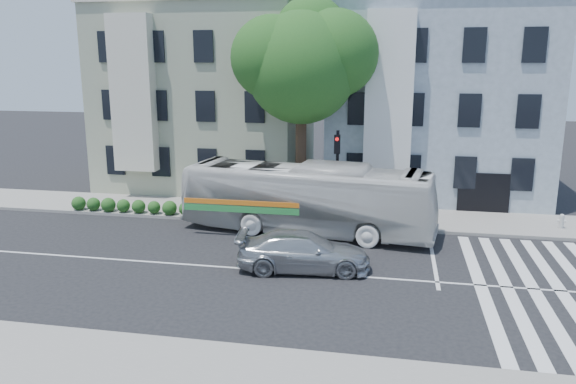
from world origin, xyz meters
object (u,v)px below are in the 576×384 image
(sedan, at_px, (304,251))
(traffic_signal, at_px, (337,163))
(fire_hydrant, at_px, (562,221))
(bus, at_px, (307,199))

(sedan, xyz_separation_m, traffic_signal, (0.50, 7.06, 2.19))
(sedan, bearing_deg, traffic_signal, -11.13)
(sedan, xyz_separation_m, fire_hydrant, (11.14, 7.23, -0.23))
(bus, height_order, sedan, bus)
(sedan, height_order, traffic_signal, traffic_signal)
(bus, distance_m, fire_hydrant, 12.08)
(bus, height_order, traffic_signal, traffic_signal)
(traffic_signal, relative_size, fire_hydrant, 6.52)
(bus, bearing_deg, traffic_signal, -18.04)
(bus, relative_size, sedan, 2.32)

